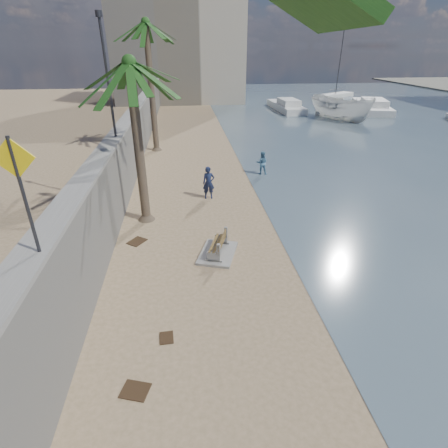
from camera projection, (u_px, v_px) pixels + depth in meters
ground_plane at (280, 405)px, 8.09m from camera, size 140.00×140.00×0.00m
seawall at (137, 137)px, 24.47m from camera, size 0.45×70.00×3.50m
wall_cap at (133, 110)px, 23.65m from camera, size 0.80×70.00×0.12m
end_building at (179, 49)px, 50.71m from camera, size 18.00×12.00×14.00m
bench_far at (218, 247)px, 13.80m from camera, size 1.84×2.23×0.80m
palm_mid at (129, 65)px, 13.67m from camera, size 5.00×5.00×7.77m
palm_back at (146, 25)px, 23.93m from camera, size 5.00×5.00×9.81m
pedestrian_sign at (20, 181)px, 6.57m from camera, size 0.78×0.07×2.40m
streetlight at (106, 66)px, 15.17m from camera, size 0.28×0.28×5.12m
person_a at (209, 181)px, 18.67m from camera, size 0.73×0.50×2.02m
person_b at (262, 162)px, 22.34m from camera, size 0.89×0.74×1.65m
boat_cruiser at (341, 107)px, 38.76m from camera, size 4.17×4.21×3.56m
yacht_near at (371, 107)px, 45.46m from camera, size 6.56×12.20×1.50m
yacht_far at (286, 107)px, 45.21m from camera, size 2.90×9.42×1.50m
sailboat_west at (335, 95)px, 56.43m from camera, size 7.32×5.62×10.43m
debris_b at (135, 391)px, 8.42m from camera, size 0.78×0.70×0.03m
debris_c at (137, 241)px, 14.84m from camera, size 0.90×0.93×0.03m
debris_d at (167, 338)px, 9.94m from camera, size 0.41×0.51×0.03m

